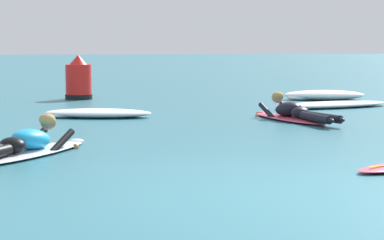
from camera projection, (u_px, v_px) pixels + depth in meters
ground_plane at (176, 104)px, 16.99m from camera, size 120.00×120.00×0.00m
surfer_near at (24, 146)px, 9.27m from camera, size 1.71×2.41×0.53m
surfer_far at (293, 113)px, 13.36m from camera, size 1.17×2.61×0.54m
whitewater_front at (324, 95)px, 18.05m from camera, size 2.04×1.08×0.24m
whitewater_mid_left at (98, 113)px, 13.96m from camera, size 2.13×1.14×0.17m
whitewater_mid_right at (332, 105)px, 15.98m from camera, size 2.85×1.49×0.14m
channel_marker_buoy at (79, 81)px, 18.22m from camera, size 0.66×0.66×1.09m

